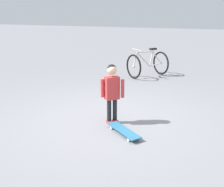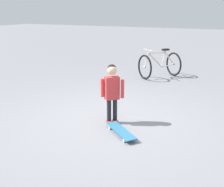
{
  "view_description": "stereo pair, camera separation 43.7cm",
  "coord_description": "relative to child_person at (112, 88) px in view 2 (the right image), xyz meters",
  "views": [
    {
      "loc": [
        1.65,
        -4.28,
        1.95
      ],
      "look_at": [
        0.12,
        -0.12,
        0.55
      ],
      "focal_mm": 43.09,
      "sensor_mm": 36.0,
      "label": 1
    },
    {
      "loc": [
        2.05,
        -4.11,
        1.95
      ],
      "look_at": [
        0.12,
        -0.12,
        0.55
      ],
      "focal_mm": 43.09,
      "sensor_mm": 36.0,
      "label": 2
    }
  ],
  "objects": [
    {
      "name": "ground_plane",
      "position": [
        -0.12,
        0.12,
        -0.66
      ],
      "size": [
        50.0,
        50.0,
        0.0
      ],
      "primitive_type": "plane",
      "color": "gray"
    },
    {
      "name": "child_person",
      "position": [
        0.0,
        0.0,
        0.0
      ],
      "size": [
        0.4,
        0.27,
        1.06
      ],
      "color": "black",
      "rests_on": "ground"
    },
    {
      "name": "skateboard",
      "position": [
        0.33,
        -0.36,
        -0.6
      ],
      "size": [
        0.7,
        0.61,
        0.07
      ],
      "color": "teal",
      "rests_on": "ground"
    },
    {
      "name": "bicycle_near",
      "position": [
        -0.2,
        3.62,
        -0.28
      ],
      "size": [
        1.23,
        1.28,
        0.85
      ],
      "color": "black",
      "rests_on": "ground"
    }
  ]
}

